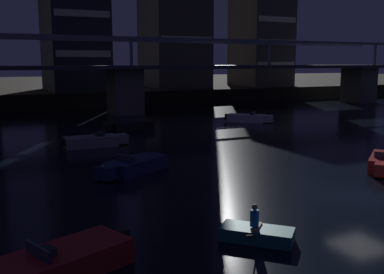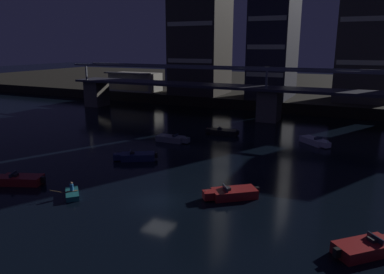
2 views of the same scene
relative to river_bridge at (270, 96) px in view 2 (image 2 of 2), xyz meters
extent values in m
plane|color=black|center=(0.00, -39.12, -4.42)|extent=(400.00, 400.00, 0.00)
cube|color=black|center=(0.00, 48.01, -3.32)|extent=(240.00, 80.00, 2.20)
cube|color=#605B51|center=(-38.93, 0.01, -1.65)|extent=(3.60, 4.40, 5.55)
cube|color=#605B51|center=(0.00, 0.01, -1.65)|extent=(3.60, 4.40, 5.55)
cube|color=#33333D|center=(0.00, 0.01, 1.35)|extent=(83.85, 6.40, 0.45)
cube|color=slate|center=(0.00, -2.89, 4.78)|extent=(83.85, 0.36, 0.36)
cube|color=slate|center=(0.00, 2.91, 4.78)|extent=(83.85, 0.36, 0.36)
cube|color=slate|center=(-38.93, -2.89, 3.18)|extent=(0.30, 0.30, 3.20)
cube|color=slate|center=(-19.46, -2.89, 3.18)|extent=(0.30, 0.30, 3.20)
cube|color=slate|center=(0.00, -2.89, 3.18)|extent=(0.30, 0.30, 3.20)
cube|color=#38332D|center=(-20.01, 14.30, 17.12)|extent=(11.49, 11.61, 38.70)
cube|color=beige|center=(-20.01, 8.45, 5.52)|extent=(10.57, 0.10, 0.90)
cube|color=beige|center=(-20.01, 8.45, 13.25)|extent=(10.57, 0.10, 0.90)
cube|color=#282833|center=(-3.24, 15.10, 11.16)|extent=(8.12, 13.79, 26.76)
cube|color=beige|center=(-3.24, 8.15, 3.13)|extent=(7.47, 0.10, 0.90)
cube|color=beige|center=(-3.24, 8.15, 8.48)|extent=(7.47, 0.10, 0.90)
cube|color=beige|center=(-3.24, 8.15, 13.84)|extent=(7.47, 0.10, 0.90)
cube|color=beige|center=(14.08, 12.21, 5.64)|extent=(8.86, 0.10, 0.90)
cube|color=beige|center=(14.08, 12.21, 13.51)|extent=(8.86, 0.10, 0.90)
cube|color=#B2AD9E|center=(-36.57, 12.01, -0.02)|extent=(12.00, 6.00, 4.40)
cube|color=#EAD88C|center=(-36.57, 8.96, -0.46)|extent=(11.20, 0.10, 2.64)
cube|color=#4C4C51|center=(-36.57, 8.41, 2.33)|extent=(12.40, 1.60, 0.30)
cube|color=maroon|center=(-14.24, -41.22, -4.02)|extent=(4.30, 3.11, 0.80)
cube|color=#283342|center=(-15.03, -41.53, -3.44)|extent=(0.59, 1.29, 0.36)
cube|color=#262628|center=(-14.80, -41.44, -3.50)|extent=(0.58, 0.67, 0.24)
cube|color=black|center=(-12.23, -40.42, -3.92)|extent=(0.47, 0.47, 0.60)
cube|color=black|center=(-3.46, -13.58, -4.02)|extent=(4.09, 2.23, 0.80)
cube|color=black|center=(-5.85, -13.85, -3.97)|extent=(1.01, 1.08, 0.70)
cube|color=#283342|center=(-4.31, -13.68, -3.44)|extent=(0.25, 1.35, 0.36)
cube|color=#262628|center=(-4.06, -13.65, -3.50)|extent=(0.46, 0.60, 0.24)
cube|color=black|center=(-1.32, -13.34, -3.92)|extent=(0.40, 0.40, 0.60)
sphere|color=red|center=(-6.10, -13.88, -3.54)|extent=(0.12, 0.12, 0.12)
cube|color=maroon|center=(5.71, -35.43, -4.02)|extent=(4.19, 3.83, 0.80)
cube|color=maroon|center=(3.82, -36.92, -3.97)|extent=(1.32, 1.33, 0.70)
cube|color=#283342|center=(5.05, -35.95, -3.44)|extent=(0.91, 1.12, 0.36)
cube|color=#262628|center=(5.24, -35.80, -3.50)|extent=(0.66, 0.69, 0.24)
cube|color=black|center=(7.41, -34.10, -3.92)|extent=(0.51, 0.51, 0.60)
sphere|color=beige|center=(3.63, -37.07, -3.54)|extent=(0.12, 0.12, 0.12)
cube|color=#19234C|center=(-8.29, -29.77, -4.02)|extent=(4.28, 3.55, 0.80)
cube|color=#19234C|center=(-10.36, -31.00, -3.97)|extent=(1.28, 1.31, 0.70)
cube|color=#283342|center=(-9.03, -30.20, -3.44)|extent=(0.78, 1.21, 0.36)
cube|color=#262628|center=(-8.81, -30.08, -3.50)|extent=(0.63, 0.69, 0.24)
cube|color=black|center=(-6.44, -28.67, -3.92)|extent=(0.49, 0.49, 0.60)
sphere|color=beige|center=(-10.58, -31.13, -3.54)|extent=(0.12, 0.12, 0.12)
cube|color=silver|center=(9.56, -13.18, -4.02)|extent=(4.12, 3.94, 0.80)
cube|color=silver|center=(11.36, -14.78, -3.97)|extent=(1.33, 1.34, 0.70)
cube|color=#283342|center=(10.19, -13.75, -3.44)|extent=(0.97, 1.08, 0.36)
cube|color=#262628|center=(10.01, -13.58, -3.50)|extent=(0.67, 0.68, 0.24)
cube|color=black|center=(7.94, -11.76, -3.92)|extent=(0.51, 0.51, 0.60)
sphere|color=#33D84C|center=(11.54, -14.94, -3.54)|extent=(0.12, 0.12, 0.12)
cube|color=gray|center=(-8.90, -20.60, -4.02)|extent=(3.93, 1.85, 0.80)
cube|color=gray|center=(-6.50, -20.57, -3.97)|extent=(0.91, 1.00, 0.70)
cube|color=#283342|center=(-8.05, -20.59, -3.44)|extent=(0.12, 1.35, 0.36)
cube|color=#262628|center=(-8.30, -20.59, -3.50)|extent=(0.41, 0.56, 0.24)
cube|color=black|center=(-11.06, -20.63, -3.92)|extent=(0.36, 0.36, 0.60)
sphere|color=#33D84C|center=(-6.25, -20.57, -3.54)|extent=(0.12, 0.12, 0.12)
cube|color=maroon|center=(16.34, -40.48, -4.02)|extent=(4.06, 4.01, 0.80)
cube|color=#283342|center=(16.96, -39.89, -3.44)|extent=(1.01, 1.04, 0.36)
cube|color=#262628|center=(16.78, -40.06, -3.50)|extent=(0.68, 0.68, 0.24)
cube|color=black|center=(14.79, -41.98, -3.92)|extent=(0.51, 0.51, 0.60)
cube|color=#196066|center=(-7.54, -41.50, -4.18)|extent=(2.62, 2.61, 0.48)
cube|color=#7F6647|center=(-7.54, -41.50, -3.91)|extent=(0.84, 0.84, 0.06)
cylinder|color=#1E66B2|center=(-7.62, -41.43, -3.58)|extent=(0.32, 0.32, 0.60)
sphere|color=tan|center=(-7.62, -41.43, -3.17)|extent=(0.22, 0.22, 0.22)
cylinder|color=olive|center=(-8.29, -42.24, -3.84)|extent=(1.11, 1.11, 0.59)
camera|label=1|loc=(-16.16, -54.43, 1.93)|focal=41.95mm
camera|label=2|loc=(15.38, -64.57, 8.83)|focal=34.26mm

